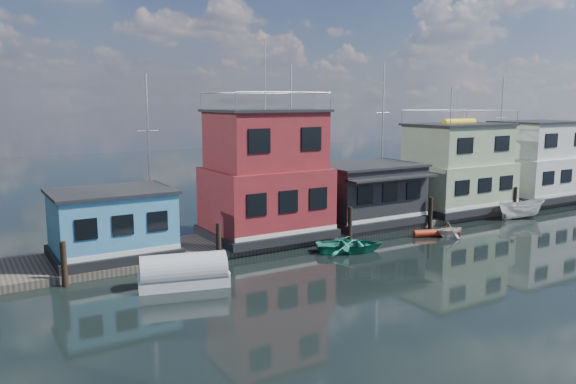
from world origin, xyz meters
TOP-DOWN VIEW (x-y plane):
  - ground at (0.00, 0.00)m, footprint 160.00×160.00m
  - dock at (0.00, 12.00)m, footprint 48.00×5.00m
  - houseboat_blue at (-18.00, 12.00)m, footprint 6.40×4.90m
  - houseboat_red at (-8.50, 12.00)m, footprint 7.40×5.90m
  - houseboat_dark at (-0.50, 11.98)m, footprint 7.40×6.10m
  - houseboat_green at (8.50, 12.00)m, footprint 8.40×5.90m
  - houseboat_white at (18.50, 12.00)m, footprint 8.40×5.90m
  - pilings at (-0.33, 9.20)m, footprint 42.28×0.28m
  - background_masts at (4.76, 18.00)m, footprint 36.40×0.16m
  - dinghy_white at (2.25, 6.75)m, footprint 2.21×2.00m
  - red_kayak at (1.68, 7.29)m, footprint 3.14×1.52m
  - tarp_runabout at (-16.13, 6.28)m, footprint 4.51×2.68m
  - dinghy_teal at (-5.54, 7.15)m, footprint 4.80×4.24m
  - motorboat at (11.28, 8.05)m, footprint 4.13×2.39m

SIDE VIEW (x-z plane):
  - ground at x=0.00m, z-range 0.00..0.00m
  - dock at x=0.00m, z-range 0.00..0.40m
  - red_kayak at x=1.68m, z-range 0.00..0.46m
  - dinghy_teal at x=-5.54m, z-range 0.00..0.82m
  - dinghy_white at x=2.25m, z-range 0.00..1.02m
  - tarp_runabout at x=-16.13m, z-range -0.22..1.50m
  - motorboat at x=11.28m, z-range 0.00..1.50m
  - pilings at x=-0.33m, z-range 0.00..2.20m
  - houseboat_blue at x=-18.00m, z-range 0.38..4.04m
  - houseboat_dark at x=-0.50m, z-range 0.39..4.45m
  - houseboat_white at x=18.50m, z-range 0.21..6.87m
  - houseboat_green at x=8.50m, z-range 0.03..7.06m
  - houseboat_red at x=-8.50m, z-range -1.83..10.03m
  - background_masts at x=4.76m, z-range -0.45..11.55m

